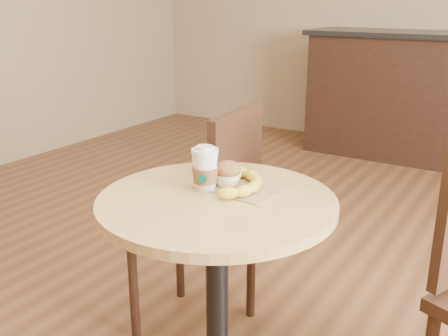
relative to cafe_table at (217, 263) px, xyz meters
name	(u,v)px	position (x,y,z in m)	size (l,w,h in m)	color
cafe_table	(217,263)	(0.00, 0.00, 0.00)	(0.70, 0.70, 0.75)	black
chair_left	(208,216)	(-0.26, 0.33, -0.02)	(0.45, 0.45, 0.93)	#311C11
service_counter	(448,99)	(0.08, 3.28, -0.01)	(2.30, 0.65, 1.04)	black
kraft_bag	(241,188)	(0.02, 0.11, 0.22)	(0.24, 0.18, 0.00)	#977749
coffee_cup	(205,170)	(-0.07, 0.04, 0.28)	(0.08, 0.08, 0.14)	silver
muffin	(227,173)	(-0.03, 0.10, 0.26)	(0.09, 0.09, 0.08)	white
banana	(239,183)	(0.02, 0.09, 0.24)	(0.17, 0.25, 0.04)	gold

